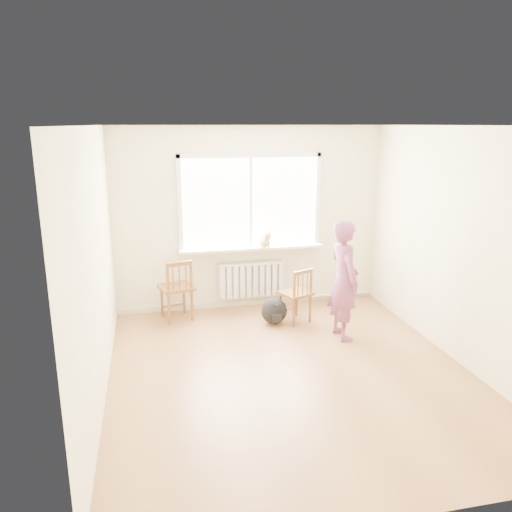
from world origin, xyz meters
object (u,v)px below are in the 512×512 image
cat (265,240)px  chair_right (298,295)px  person (344,280)px  backpack (274,311)px  chair_left (177,290)px

cat → chair_right: bearing=-71.2°
chair_right → person: 0.83m
backpack → person: bearing=-39.1°
chair_right → backpack: bearing=-26.4°
cat → backpack: (-0.00, -0.62, -0.89)m
chair_right → cat: 0.98m
person → cat: bearing=27.3°
chair_left → chair_right: bearing=149.7°
chair_left → backpack: size_ratio=2.45×
person → cat: (-0.76, 1.24, 0.29)m
chair_left → cat: 1.46m
chair_right → cat: cat is taller
cat → backpack: size_ratio=1.19×
chair_left → cat: size_ratio=2.05×
chair_right → backpack: (-0.33, 0.02, -0.22)m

